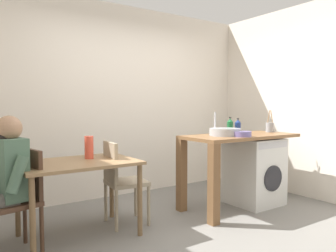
{
  "coord_description": "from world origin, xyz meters",
  "views": [
    {
      "loc": [
        -2.09,
        -2.58,
        1.28
      ],
      "look_at": [
        -0.03,
        0.45,
        1.06
      ],
      "focal_mm": 35.45,
      "sensor_mm": 36.0,
      "label": 1
    }
  ],
  "objects_px": {
    "bottle_squat_brown": "(238,127)",
    "bottle_tall_green": "(230,126)",
    "chair_person_seat": "(20,195)",
    "washing_machine": "(254,171)",
    "dining_table": "(78,171)",
    "utensil_crock": "(270,127)",
    "seated_person": "(0,180)",
    "vase": "(89,147)",
    "mixing_bowl": "(242,134)",
    "chair_opposite": "(120,178)"
  },
  "relations": [
    {
      "from": "chair_opposite",
      "to": "mixing_bowl",
      "type": "bearing_deg",
      "value": 76.45
    },
    {
      "from": "dining_table",
      "to": "vase",
      "type": "bearing_deg",
      "value": 33.69
    },
    {
      "from": "seated_person",
      "to": "bottle_squat_brown",
      "type": "xyz_separation_m",
      "value": [
        2.82,
        0.04,
        0.34
      ]
    },
    {
      "from": "chair_person_seat",
      "to": "vase",
      "type": "relative_size",
      "value": 3.86
    },
    {
      "from": "washing_machine",
      "to": "dining_table",
      "type": "bearing_deg",
      "value": 174.26
    },
    {
      "from": "chair_opposite",
      "to": "bottle_tall_green",
      "type": "distance_m",
      "value": 1.62
    },
    {
      "from": "chair_opposite",
      "to": "bottle_squat_brown",
      "type": "xyz_separation_m",
      "value": [
        1.64,
        -0.13,
        0.5
      ]
    },
    {
      "from": "chair_person_seat",
      "to": "chair_opposite",
      "type": "relative_size",
      "value": 1.0
    },
    {
      "from": "chair_person_seat",
      "to": "seated_person",
      "type": "relative_size",
      "value": 0.75
    },
    {
      "from": "seated_person",
      "to": "vase",
      "type": "relative_size",
      "value": 5.15
    },
    {
      "from": "bottle_squat_brown",
      "to": "bottle_tall_green",
      "type": "bearing_deg",
      "value": 163.89
    },
    {
      "from": "seated_person",
      "to": "bottle_squat_brown",
      "type": "distance_m",
      "value": 2.84
    },
    {
      "from": "dining_table",
      "to": "utensil_crock",
      "type": "height_order",
      "value": "utensil_crock"
    },
    {
      "from": "chair_person_seat",
      "to": "chair_opposite",
      "type": "bearing_deg",
      "value": -92.63
    },
    {
      "from": "dining_table",
      "to": "washing_machine",
      "type": "relative_size",
      "value": 1.28
    },
    {
      "from": "seated_person",
      "to": "vase",
      "type": "xyz_separation_m",
      "value": [
        0.86,
        0.22,
        0.19
      ]
    },
    {
      "from": "bottle_squat_brown",
      "to": "utensil_crock",
      "type": "distance_m",
      "value": 0.53
    },
    {
      "from": "seated_person",
      "to": "bottle_tall_green",
      "type": "distance_m",
      "value": 2.73
    },
    {
      "from": "mixing_bowl",
      "to": "vase",
      "type": "bearing_deg",
      "value": 162.5
    },
    {
      "from": "chair_person_seat",
      "to": "bottle_tall_green",
      "type": "distance_m",
      "value": 2.6
    },
    {
      "from": "chair_person_seat",
      "to": "utensil_crock",
      "type": "xyz_separation_m",
      "value": [
        3.18,
        -0.09,
        0.48
      ]
    },
    {
      "from": "chair_opposite",
      "to": "mixing_bowl",
      "type": "relative_size",
      "value": 3.99
    },
    {
      "from": "bottle_squat_brown",
      "to": "chair_person_seat",
      "type": "bearing_deg",
      "value": -179.75
    },
    {
      "from": "utensil_crock",
      "to": "chair_person_seat",
      "type": "bearing_deg",
      "value": 178.39
    },
    {
      "from": "chair_person_seat",
      "to": "washing_machine",
      "type": "relative_size",
      "value": 1.05
    },
    {
      "from": "dining_table",
      "to": "vase",
      "type": "xyz_separation_m",
      "value": [
        0.15,
        0.1,
        0.21
      ]
    },
    {
      "from": "bottle_squat_brown",
      "to": "mixing_bowl",
      "type": "bearing_deg",
      "value": -130.45
    },
    {
      "from": "washing_machine",
      "to": "bottle_tall_green",
      "type": "relative_size",
      "value": 3.99
    },
    {
      "from": "seated_person",
      "to": "chair_person_seat",
      "type": "bearing_deg",
      "value": -90.0
    },
    {
      "from": "seated_person",
      "to": "mixing_bowl",
      "type": "distance_m",
      "value": 2.56
    },
    {
      "from": "bottle_squat_brown",
      "to": "seated_person",
      "type": "bearing_deg",
      "value": -179.16
    },
    {
      "from": "vase",
      "to": "bottle_tall_green",
      "type": "bearing_deg",
      "value": -4.4
    },
    {
      "from": "dining_table",
      "to": "mixing_bowl",
      "type": "height_order",
      "value": "mixing_bowl"
    },
    {
      "from": "dining_table",
      "to": "bottle_squat_brown",
      "type": "xyz_separation_m",
      "value": [
        2.12,
        -0.07,
        0.37
      ]
    },
    {
      "from": "dining_table",
      "to": "bottle_tall_green",
      "type": "height_order",
      "value": "bottle_tall_green"
    },
    {
      "from": "chair_opposite",
      "to": "dining_table",
      "type": "bearing_deg",
      "value": -76.76
    },
    {
      "from": "dining_table",
      "to": "utensil_crock",
      "type": "distance_m",
      "value": 2.66
    },
    {
      "from": "bottle_squat_brown",
      "to": "mixing_bowl",
      "type": "relative_size",
      "value": 0.88
    },
    {
      "from": "seated_person",
      "to": "utensil_crock",
      "type": "bearing_deg",
      "value": -101.69
    },
    {
      "from": "vase",
      "to": "washing_machine",
      "type": "bearing_deg",
      "value": -8.81
    },
    {
      "from": "washing_machine",
      "to": "vase",
      "type": "distance_m",
      "value": 2.18
    },
    {
      "from": "dining_table",
      "to": "seated_person",
      "type": "relative_size",
      "value": 0.92
    },
    {
      "from": "seated_person",
      "to": "vase",
      "type": "distance_m",
      "value": 0.9
    },
    {
      "from": "chair_opposite",
      "to": "mixing_bowl",
      "type": "height_order",
      "value": "mixing_bowl"
    },
    {
      "from": "dining_table",
      "to": "chair_opposite",
      "type": "relative_size",
      "value": 1.22
    },
    {
      "from": "chair_person_seat",
      "to": "utensil_crock",
      "type": "height_order",
      "value": "utensil_crock"
    },
    {
      "from": "seated_person",
      "to": "washing_machine",
      "type": "height_order",
      "value": "seated_person"
    },
    {
      "from": "bottle_squat_brown",
      "to": "mixing_bowl",
      "type": "distance_m",
      "value": 0.46
    },
    {
      "from": "bottle_tall_green",
      "to": "bottle_squat_brown",
      "type": "xyz_separation_m",
      "value": [
        0.11,
        -0.03,
        -0.01
      ]
    },
    {
      "from": "washing_machine",
      "to": "utensil_crock",
      "type": "distance_m",
      "value": 0.67
    }
  ]
}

